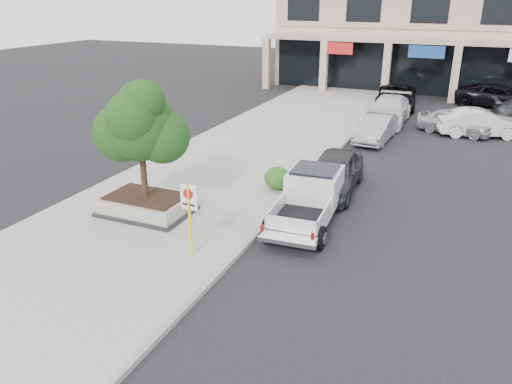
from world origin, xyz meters
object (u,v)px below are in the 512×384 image
at_px(planter_tree, 145,125).
at_px(curb_car_c, 388,111).
at_px(lot_car_a, 455,122).
at_px(curb_car_a, 334,172).
at_px(lot_car_d, 498,96).
at_px(pickup_truck, 308,200).
at_px(lot_car_b, 480,123).
at_px(curb_car_d, 396,97).
at_px(planter, 146,204).
at_px(no_parking_sign, 189,210).
at_px(curb_car_b, 376,128).

distance_m(planter_tree, curb_car_c, 18.64).
bearing_deg(lot_car_a, curb_car_c, 91.90).
distance_m(curb_car_a, curb_car_c, 12.60).
height_order(planter_tree, lot_car_d, planter_tree).
height_order(pickup_truck, lot_car_d, pickup_truck).
relative_size(planter_tree, curb_car_a, 0.83).
bearing_deg(lot_car_b, curb_car_a, 140.35).
relative_size(pickup_truck, curb_car_d, 0.95).
bearing_deg(curb_car_d, pickup_truck, -95.80).
height_order(curb_car_a, lot_car_d, curb_car_a).
bearing_deg(planter, curb_car_d, 76.87).
distance_m(lot_car_a, lot_car_b, 1.32).
xyz_separation_m(planter_tree, curb_car_a, (5.41, 5.04, -2.60)).
xyz_separation_m(no_parking_sign, lot_car_d, (8.82, 28.02, -0.84)).
distance_m(planter_tree, curb_car_a, 7.84).
distance_m(no_parking_sign, curb_car_d, 24.88).
bearing_deg(lot_car_d, curb_car_d, 124.37).
bearing_deg(no_parking_sign, planter, 145.95).
height_order(lot_car_a, lot_car_d, lot_car_d).
distance_m(curb_car_a, curb_car_d, 17.48).
xyz_separation_m(curb_car_d, lot_car_b, (5.59, -5.87, -0.03)).
bearing_deg(curb_car_c, lot_car_d, 51.99).
xyz_separation_m(planter_tree, lot_car_d, (11.79, 25.77, -2.62)).
bearing_deg(curb_car_c, planter, -107.43).
distance_m(no_parking_sign, curb_car_c, 20.06).
xyz_separation_m(curb_car_a, curb_car_c, (0.03, 12.60, 0.00)).
bearing_deg(planter_tree, planter, -131.03).
bearing_deg(no_parking_sign, planter_tree, 142.84).
relative_size(no_parking_sign, curb_car_c, 0.41).
relative_size(planter_tree, no_parking_sign, 1.74).
relative_size(curb_car_c, lot_car_d, 0.99).
bearing_deg(curb_car_c, curb_car_a, -90.18).
distance_m(curb_car_a, curb_car_b, 8.24).
bearing_deg(lot_car_b, pickup_truck, 145.21).
height_order(curb_car_d, lot_car_d, same).
xyz_separation_m(planter, lot_car_a, (9.56, 16.79, 0.24)).
height_order(planter_tree, no_parking_sign, planter_tree).
xyz_separation_m(planter_tree, lot_car_a, (9.42, 16.64, -2.70)).
bearing_deg(curb_car_d, lot_car_a, -60.42).
xyz_separation_m(planter, curb_car_a, (5.54, 5.20, 0.34)).
xyz_separation_m(curb_car_b, lot_car_b, (5.20, 3.36, 0.06)).
distance_m(pickup_truck, curb_car_b, 11.55).
xyz_separation_m(planter, lot_car_b, (10.88, 16.80, 0.29)).
relative_size(curb_car_d, lot_car_b, 1.23).
xyz_separation_m(no_parking_sign, lot_car_b, (7.77, 18.90, -0.86)).
relative_size(planter, planter_tree, 0.80).
height_order(planter, planter_tree, planter_tree).
xyz_separation_m(curb_car_a, curb_car_d, (-0.26, 17.47, -0.02)).
bearing_deg(curb_car_d, planter, -109.52).
bearing_deg(pickup_truck, curb_car_c, 85.97).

